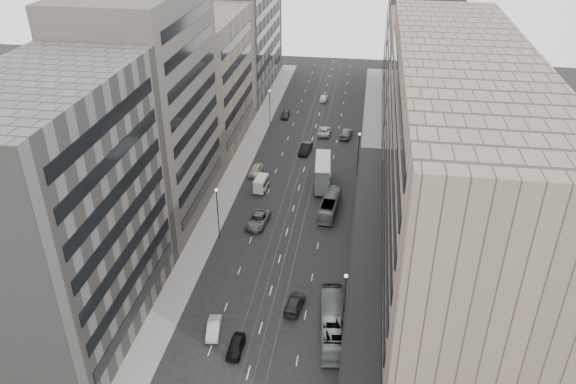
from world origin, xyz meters
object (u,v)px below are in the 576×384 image
Objects in this scene: bus_far at (330,204)px; vw_microbus at (338,330)px; pedestrian at (352,353)px; sedan_0 at (236,346)px; double_decker at (323,172)px; sedan_2 at (258,220)px; bus_near at (333,323)px; sedan_1 at (214,328)px; panel_van at (261,184)px.

bus_far reaches higher than vw_microbus.
bus_far is at bearing -105.80° from pedestrian.
vw_microbus is 1.07× the size of sedan_0.
sedan_2 is (-8.62, -13.85, -1.82)m from double_decker.
vw_microbus is (0.70, -0.77, -0.33)m from bus_near.
sedan_2 is (0.55, 23.97, 0.14)m from sedan_1.
bus_far is at bearing 32.72° from sedan_2.
vw_microbus is at bearing 18.65° from sedan_0.
sedan_0 is 0.68× the size of sedan_2.
sedan_1 is at bearing -108.25° from double_decker.
bus_near is 2.76× the size of sedan_1.
sedan_1 is (-11.21, -29.40, -0.68)m from bus_far.
panel_van is 0.99× the size of sedan_0.
bus_near reaches higher than bus_far.
double_decker is at bearing 95.60° from vw_microbus.
sedan_1 is 0.70× the size of sedan_2.
double_decker is 4.52× the size of pedestrian.
bus_far is 11.98m from sedan_2.
sedan_0 is (-11.25, -3.67, -0.59)m from vw_microbus.
bus_far reaches higher than sedan_0.
sedan_2 is at bearing -126.51° from double_decker.
sedan_2 reaches higher than sedan_1.
panel_van reaches higher than sedan_2.
pedestrian is (5.04, -31.43, -0.21)m from bus_far.
sedan_2 is (1.55, -10.64, -0.53)m from panel_van.
double_decker is at bearing 68.43° from sedan_1.
bus_near is 2.86× the size of panel_van.
double_decker is 2.18× the size of sedan_1.
panel_van is at bearing -89.69° from pedestrian.
pedestrian is (7.08, -39.85, -1.49)m from double_decker.
bus_near reaches higher than sedan_0.
double_decker reaches higher than bus_near.
double_decker is at bearing -88.63° from bus_near.
bus_near is 25.68m from sedan_2.
bus_near is at bearing 129.76° from vw_microbus.
pedestrian is at bearing -63.96° from vw_microbus.
panel_van reaches higher than vw_microbus.
sedan_2 is (-13.93, 22.76, -0.45)m from vw_microbus.
sedan_1 is at bearing 143.19° from sedan_0.
double_decker is (-2.04, 8.42, 1.28)m from bus_far.
sedan_0 is at bearing -45.34° from sedan_1.
double_decker is at bearing -71.73° from bus_far.
double_decker is 38.97m from sedan_1.
bus_far is 8.76m from double_decker.
sedan_0 is 13.04m from pedestrian.
bus_far is 2.41× the size of sedan_0.
double_decker reaches higher than panel_van.
pedestrian reaches higher than sedan_0.
vw_microbus is (3.26, -28.20, -0.09)m from bus_far.
bus_near reaches higher than panel_van.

